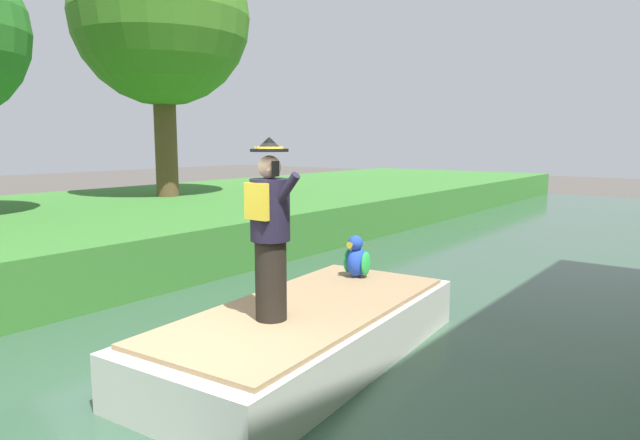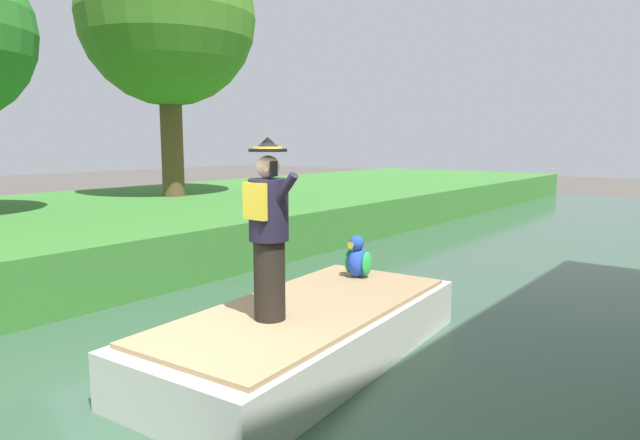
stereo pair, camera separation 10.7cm
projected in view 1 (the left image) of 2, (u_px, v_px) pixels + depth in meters
ground_plane at (187, 428)px, 4.90m from camera, size 80.00×80.00×0.00m
canal_water at (187, 423)px, 4.89m from camera, size 6.93×48.00×0.10m
boat at (307, 332)px, 6.18m from camera, size 2.14×4.34×0.61m
person_pirate at (270, 230)px, 5.53m from camera, size 0.61×0.42×1.85m
parrot_plush at (357, 259)px, 7.41m from camera, size 0.36×0.35×0.57m
tree_tall at (161, 18)px, 14.47m from camera, size 4.61×4.61×7.03m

